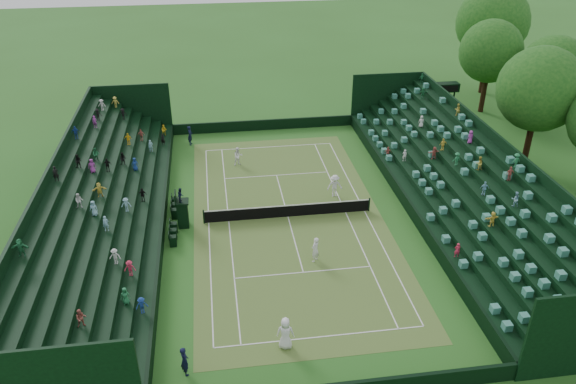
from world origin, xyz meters
The scene contains 18 objects.
ground centered at (0.00, 0.00, 0.00)m, with size 160.00×160.00×0.00m, color #285A1C.
court_surface centered at (0.00, 0.00, 0.01)m, with size 12.97×26.77×0.01m, color #2F7226.
perimeter_wall_north centered at (0.00, 15.88, 0.50)m, with size 17.17×0.20×1.00m, color black.
perimeter_wall_east centered at (8.48, 0.00, 0.50)m, with size 0.20×31.77×1.00m, color black.
perimeter_wall_west centered at (-8.48, 0.00, 0.50)m, with size 0.20×31.77×1.00m, color black.
north_grandstand centered at (12.66, 0.00, 1.55)m, with size 6.60×32.00×4.90m.
south_grandstand centered at (-12.66, 0.00, 1.55)m, with size 6.60×32.00×4.90m.
tennis_net centered at (0.00, 0.00, 0.53)m, with size 11.67×0.10×1.06m.
scoreboard_tower centered at (17.75, 16.00, 3.14)m, with size 2.00×1.00×3.70m.
tree_row centered at (23.46, 11.22, 6.52)m, with size 11.85×35.25×11.42m.
umpire_chair centered at (-7.17, -0.15, 1.25)m, with size 0.93×0.93×2.93m.
courtside_chairs centered at (-7.79, 0.10, 0.38)m, with size 0.47×5.44×1.01m.
player_near_west centered at (-1.90, -12.31, 0.91)m, with size 0.89×0.58×1.83m, color white.
player_near_east centered at (0.91, -5.34, 0.85)m, with size 0.62×0.40×1.69m, color white.
player_far_west centered at (-2.86, 8.74, 0.78)m, with size 0.76×0.59×1.57m, color white.
player_far_east centered at (3.84, 2.48, 0.87)m, with size 1.12×0.65×1.74m, color white.
line_judge_north centered at (-6.79, 13.47, 0.87)m, with size 0.63×0.42×1.74m, color black.
line_judge_south centered at (-6.82, -13.35, 0.81)m, with size 0.59×0.39×1.61m, color black.
Camera 1 is at (-4.76, -32.97, 20.44)m, focal length 35.00 mm.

